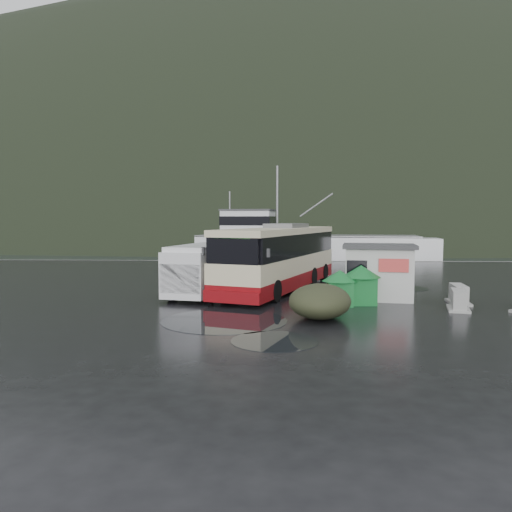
{
  "coord_description": "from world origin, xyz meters",
  "views": [
    {
      "loc": [
        1.0,
        -21.2,
        3.49
      ],
      "look_at": [
        0.01,
        2.73,
        1.7
      ],
      "focal_mm": 35.0,
      "sensor_mm": 36.0,
      "label": 1
    }
  ],
  "objects_px": {
    "white_van": "(204,295)",
    "waste_bin_left": "(339,306)",
    "dome_tent": "(320,318)",
    "ticket_kiosk": "(378,299)",
    "coach_bus": "(280,289)",
    "jersey_barrier_a": "(458,304)",
    "jersey_barrier_b": "(458,310)",
    "waste_bin_right": "(361,304)",
    "fishing_trawler": "(306,254)"
  },
  "relations": [
    {
      "from": "jersey_barrier_b",
      "to": "fishing_trawler",
      "type": "relative_size",
      "value": 0.06
    },
    {
      "from": "ticket_kiosk",
      "to": "jersey_barrier_b",
      "type": "relative_size",
      "value": 1.98
    },
    {
      "from": "dome_tent",
      "to": "white_van",
      "type": "bearing_deg",
      "value": 133.32
    },
    {
      "from": "white_van",
      "to": "waste_bin_left",
      "type": "distance_m",
      "value": 6.42
    },
    {
      "from": "fishing_trawler",
      "to": "jersey_barrier_a",
      "type": "bearing_deg",
      "value": -72.94
    },
    {
      "from": "white_van",
      "to": "waste_bin_left",
      "type": "bearing_deg",
      "value": -11.25
    },
    {
      "from": "coach_bus",
      "to": "white_van",
      "type": "height_order",
      "value": "coach_bus"
    },
    {
      "from": "waste_bin_left",
      "to": "jersey_barrier_a",
      "type": "relative_size",
      "value": 0.92
    },
    {
      "from": "waste_bin_left",
      "to": "dome_tent",
      "type": "xyz_separation_m",
      "value": [
        -1.01,
        -2.56,
        0.0
      ]
    },
    {
      "from": "waste_bin_right",
      "to": "fishing_trawler",
      "type": "relative_size",
      "value": 0.06
    },
    {
      "from": "dome_tent",
      "to": "jersey_barrier_b",
      "type": "relative_size",
      "value": 1.98
    },
    {
      "from": "dome_tent",
      "to": "jersey_barrier_b",
      "type": "bearing_deg",
      "value": 17.98
    },
    {
      "from": "white_van",
      "to": "fishing_trawler",
      "type": "bearing_deg",
      "value": 89.36
    },
    {
      "from": "dome_tent",
      "to": "jersey_barrier_a",
      "type": "bearing_deg",
      "value": 28.48
    },
    {
      "from": "waste_bin_right",
      "to": "ticket_kiosk",
      "type": "distance_m",
      "value": 1.65
    },
    {
      "from": "waste_bin_right",
      "to": "jersey_barrier_a",
      "type": "xyz_separation_m",
      "value": [
        4.04,
        0.25,
        0.0
      ]
    },
    {
      "from": "coach_bus",
      "to": "white_van",
      "type": "bearing_deg",
      "value": -129.81
    },
    {
      "from": "coach_bus",
      "to": "white_van",
      "type": "xyz_separation_m",
      "value": [
        -3.52,
        -2.06,
        0.0
      ]
    },
    {
      "from": "dome_tent",
      "to": "ticket_kiosk",
      "type": "xyz_separation_m",
      "value": [
        2.92,
        4.31,
        0.0
      ]
    },
    {
      "from": "jersey_barrier_a",
      "to": "fishing_trawler",
      "type": "distance_m",
      "value": 29.03
    },
    {
      "from": "white_van",
      "to": "ticket_kiosk",
      "type": "xyz_separation_m",
      "value": [
        7.77,
        -0.84,
        0.0
      ]
    },
    {
      "from": "coach_bus",
      "to": "ticket_kiosk",
      "type": "distance_m",
      "value": 5.15
    },
    {
      "from": "waste_bin_right",
      "to": "ticket_kiosk",
      "type": "relative_size",
      "value": 0.52
    },
    {
      "from": "waste_bin_left",
      "to": "waste_bin_right",
      "type": "xyz_separation_m",
      "value": [
        0.92,
        0.42,
        0.0
      ]
    },
    {
      "from": "waste_bin_right",
      "to": "jersey_barrier_b",
      "type": "xyz_separation_m",
      "value": [
        3.52,
        -1.22,
        0.0
      ]
    },
    {
      "from": "ticket_kiosk",
      "to": "coach_bus",
      "type": "bearing_deg",
      "value": 155.36
    },
    {
      "from": "white_van",
      "to": "dome_tent",
      "type": "height_order",
      "value": "white_van"
    },
    {
      "from": "waste_bin_left",
      "to": "jersey_barrier_a",
      "type": "height_order",
      "value": "waste_bin_left"
    },
    {
      "from": "waste_bin_right",
      "to": "jersey_barrier_a",
      "type": "bearing_deg",
      "value": 3.58
    },
    {
      "from": "white_van",
      "to": "jersey_barrier_a",
      "type": "bearing_deg",
      "value": 2.53
    },
    {
      "from": "jersey_barrier_a",
      "to": "fishing_trawler",
      "type": "relative_size",
      "value": 0.06
    },
    {
      "from": "waste_bin_left",
      "to": "dome_tent",
      "type": "distance_m",
      "value": 2.76
    },
    {
      "from": "waste_bin_right",
      "to": "dome_tent",
      "type": "height_order",
      "value": "waste_bin_right"
    },
    {
      "from": "jersey_barrier_b",
      "to": "waste_bin_right",
      "type": "bearing_deg",
      "value": 160.86
    },
    {
      "from": "ticket_kiosk",
      "to": "jersey_barrier_b",
      "type": "distance_m",
      "value": 3.59
    },
    {
      "from": "jersey_barrier_a",
      "to": "jersey_barrier_b",
      "type": "distance_m",
      "value": 1.56
    },
    {
      "from": "white_van",
      "to": "jersey_barrier_a",
      "type": "distance_m",
      "value": 11.0
    },
    {
      "from": "dome_tent",
      "to": "jersey_barrier_b",
      "type": "height_order",
      "value": "dome_tent"
    },
    {
      "from": "jersey_barrier_a",
      "to": "coach_bus",
      "type": "bearing_deg",
      "value": 151.5
    },
    {
      "from": "ticket_kiosk",
      "to": "jersey_barrier_a",
      "type": "bearing_deg",
      "value": -9.6
    },
    {
      "from": "ticket_kiosk",
      "to": "jersey_barrier_a",
      "type": "height_order",
      "value": "ticket_kiosk"
    },
    {
      "from": "waste_bin_right",
      "to": "jersey_barrier_b",
      "type": "height_order",
      "value": "waste_bin_right"
    },
    {
      "from": "waste_bin_right",
      "to": "fishing_trawler",
      "type": "distance_m",
      "value": 28.93
    },
    {
      "from": "fishing_trawler",
      "to": "jersey_barrier_b",
      "type": "bearing_deg",
      "value": -74.36
    },
    {
      "from": "coach_bus",
      "to": "dome_tent",
      "type": "xyz_separation_m",
      "value": [
        1.34,
        -7.21,
        0.0
      ]
    },
    {
      "from": "waste_bin_left",
      "to": "dome_tent",
      "type": "bearing_deg",
      "value": -111.58
    },
    {
      "from": "coach_bus",
      "to": "fishing_trawler",
      "type": "xyz_separation_m",
      "value": [
        2.74,
        24.7,
        0.0
      ]
    },
    {
      "from": "waste_bin_right",
      "to": "coach_bus",
      "type": "bearing_deg",
      "value": 127.73
    },
    {
      "from": "dome_tent",
      "to": "waste_bin_right",
      "type": "bearing_deg",
      "value": 57.14
    },
    {
      "from": "jersey_barrier_b",
      "to": "fishing_trawler",
      "type": "distance_m",
      "value": 30.41
    }
  ]
}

